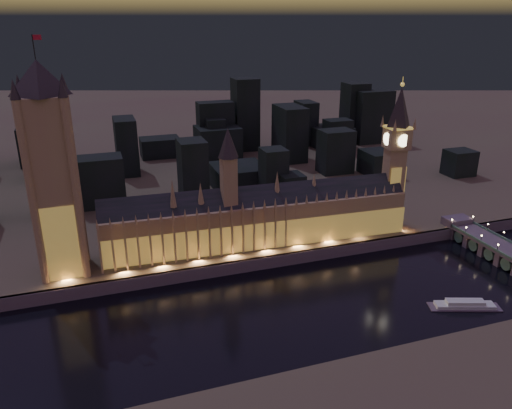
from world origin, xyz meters
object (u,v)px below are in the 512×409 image
object	(u,v)px
palace_of_westminster	(258,217)
river_boat	(465,305)
victoria_tower	(51,163)
westminster_bridge	(508,256)
elizabeth_tower	(396,146)

from	to	relation	value
palace_of_westminster	river_boat	distance (m)	131.88
victoria_tower	westminster_bridge	size ratio (longest dim) A/B	1.17
elizabeth_tower	river_boat	xyz separation A→B (m)	(-14.29, -97.93, -64.02)
elizabeth_tower	river_boat	size ratio (longest dim) A/B	2.65
elizabeth_tower	river_boat	distance (m)	117.87
westminster_bridge	river_boat	xyz separation A→B (m)	(-60.00, -32.56, -4.43)
palace_of_westminster	elizabeth_tower	world-z (taller)	elizabeth_tower
palace_of_westminster	river_boat	world-z (taller)	palace_of_westminster
westminster_bridge	victoria_tower	bearing A→B (deg)	166.08
river_boat	victoria_tower	bearing A→B (deg)	154.32
palace_of_westminster	westminster_bridge	bearing A→B (deg)	-24.21
victoria_tower	westminster_bridge	world-z (taller)	victoria_tower
palace_of_westminster	victoria_tower	xyz separation A→B (m)	(-118.72, 0.19, 47.23)
victoria_tower	elizabeth_tower	world-z (taller)	victoria_tower
elizabeth_tower	westminster_bridge	world-z (taller)	elizabeth_tower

